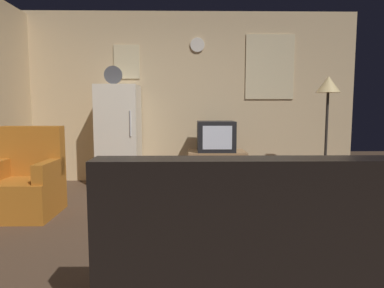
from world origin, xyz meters
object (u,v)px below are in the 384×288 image
(remote_control, at_px, (141,177))
(wine_glass, at_px, (142,169))
(armchair, at_px, (26,184))
(couch, at_px, (255,257))
(coffee_table, at_px, (156,201))
(standing_lamp, at_px, (328,93))
(fridge, at_px, (119,136))
(tv_stand, at_px, (217,169))
(book_stack, at_px, (265,184))
(mug_ceramic_white, at_px, (146,171))
(crt_tv, at_px, (216,136))

(remote_control, bearing_deg, wine_glass, 60.00)
(armchair, bearing_deg, couch, -40.01)
(wine_glass, bearing_deg, coffee_table, -36.54)
(standing_lamp, xyz_separation_m, couch, (-1.50, -2.68, -1.05))
(fridge, relative_size, armchair, 1.84)
(fridge, height_order, remote_control, fridge)
(tv_stand, height_order, remote_control, tv_stand)
(remote_control, height_order, book_stack, remote_control)
(standing_lamp, height_order, book_stack, standing_lamp)
(coffee_table, xyz_separation_m, couch, (0.71, -1.48, 0.08))
(fridge, distance_m, tv_stand, 1.54)
(coffee_table, bearing_deg, wine_glass, 143.46)
(armchair, bearing_deg, tv_stand, 30.01)
(book_stack, bearing_deg, fridge, 171.75)
(standing_lamp, xyz_separation_m, mug_ceramic_white, (-2.31, -1.08, -0.85))
(crt_tv, distance_m, remote_control, 1.85)
(standing_lamp, bearing_deg, remote_control, -152.75)
(couch, bearing_deg, tv_stand, 89.03)
(standing_lamp, relative_size, book_stack, 7.31)
(standing_lamp, bearing_deg, couch, -119.24)
(book_stack, bearing_deg, remote_control, -138.20)
(tv_stand, bearing_deg, book_stack, -15.24)
(crt_tv, height_order, standing_lamp, standing_lamp)
(wine_glass, height_order, mug_ceramic_white, wine_glass)
(tv_stand, distance_m, wine_glass, 1.77)
(tv_stand, height_order, coffee_table, tv_stand)
(standing_lamp, bearing_deg, coffee_table, -151.34)
(standing_lamp, height_order, wine_glass, standing_lamp)
(wine_glass, bearing_deg, mug_ceramic_white, 18.77)
(armchair, bearing_deg, fridge, 61.82)
(tv_stand, bearing_deg, remote_control, -119.30)
(couch, distance_m, book_stack, 2.99)
(tv_stand, height_order, couch, couch)
(couch, bearing_deg, standing_lamp, 60.76)
(coffee_table, height_order, couch, couch)
(mug_ceramic_white, bearing_deg, armchair, 171.31)
(fridge, bearing_deg, couch, -66.33)
(tv_stand, distance_m, crt_tv, 0.49)
(fridge, bearing_deg, crt_tv, -4.94)
(remote_control, bearing_deg, crt_tv, 28.90)
(wine_glass, distance_m, remote_control, 0.13)
(armchair, bearing_deg, remote_control, -14.39)
(tv_stand, xyz_separation_m, wine_glass, (-0.91, -1.49, 0.27))
(tv_stand, height_order, armchair, armchair)
(fridge, distance_m, crt_tv, 1.44)
(standing_lamp, xyz_separation_m, armchair, (-3.65, -0.88, -1.02))
(fridge, height_order, wine_glass, fridge)
(fridge, height_order, armchair, fridge)
(coffee_table, bearing_deg, mug_ceramic_white, 130.83)
(crt_tv, height_order, coffee_table, crt_tv)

